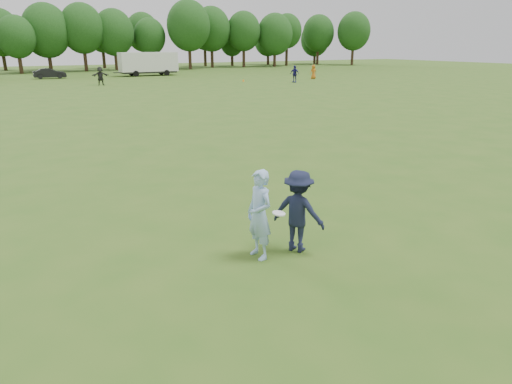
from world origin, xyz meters
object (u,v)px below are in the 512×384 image
at_px(player_far_c, 313,72).
at_px(car_f, 50,73).
at_px(player_far_d, 100,76).
at_px(cargo_trailer, 148,63).
at_px(thrower, 259,215).
at_px(field_cone, 243,80).
at_px(player_far_b, 295,74).
at_px(defender, 298,211).

relative_size(player_far_c, car_f, 0.44).
height_order(player_far_d, cargo_trailer, cargo_trailer).
height_order(thrower, player_far_d, player_far_d).
distance_m(player_far_d, field_cone, 16.34).
bearing_deg(player_far_d, player_far_c, -5.64).
relative_size(player_far_d, cargo_trailer, 0.22).
height_order(thrower, field_cone, thrower).
xyz_separation_m(car_f, cargo_trailer, (12.98, -0.56, 1.12)).
height_order(player_far_d, car_f, player_far_d).
height_order(player_far_b, cargo_trailer, cargo_trailer).
xyz_separation_m(player_far_d, field_cone, (16.06, -2.90, -0.83)).
bearing_deg(player_far_c, player_far_b, 44.04).
height_order(thrower, player_far_b, player_far_b).
bearing_deg(player_far_b, player_far_c, 94.41).
distance_m(field_cone, cargo_trailer, 17.42).
distance_m(thrower, player_far_b, 46.42).
bearing_deg(thrower, car_f, 172.75).
bearing_deg(player_far_d, car_f, 107.69).
bearing_deg(car_f, player_far_c, -118.48).
xyz_separation_m(player_far_c, field_cone, (-9.85, 0.66, -0.73)).
height_order(thrower, cargo_trailer, cargo_trailer).
relative_size(thrower, defender, 1.06).
xyz_separation_m(player_far_b, car_f, (-24.41, 20.67, -0.31)).
bearing_deg(field_cone, player_far_b, -42.41).
distance_m(player_far_b, field_cone, 6.26).
bearing_deg(car_f, player_far_b, -128.71).
relative_size(thrower, player_far_d, 0.96).
distance_m(thrower, field_cone, 47.67).
xyz_separation_m(defender, car_f, (1.06, 58.98, -0.24)).
distance_m(defender, cargo_trailer, 60.10).
height_order(player_far_c, field_cone, player_far_c).
distance_m(defender, field_cone, 47.36).
bearing_deg(player_far_d, field_cone, -8.05).
height_order(car_f, cargo_trailer, cargo_trailer).
relative_size(player_far_c, cargo_trailer, 0.20).
bearing_deg(player_far_d, defender, -93.88).
bearing_deg(defender, player_far_b, -66.93).
relative_size(player_far_b, cargo_trailer, 0.21).
height_order(defender, cargo_trailer, cargo_trailer).
bearing_deg(field_cone, car_f, 140.26).
xyz_separation_m(defender, field_cone, (20.89, 42.50, -0.75)).
bearing_deg(field_cone, defender, -116.18).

